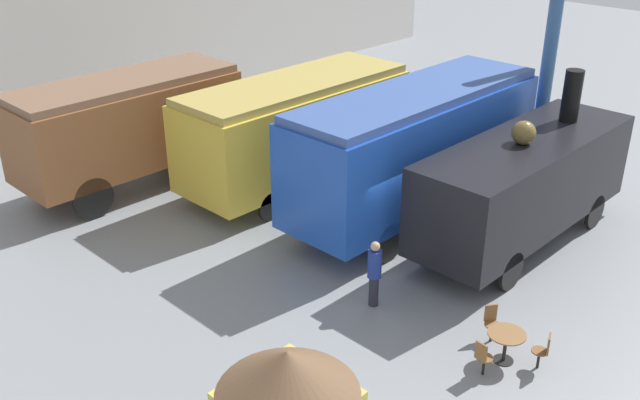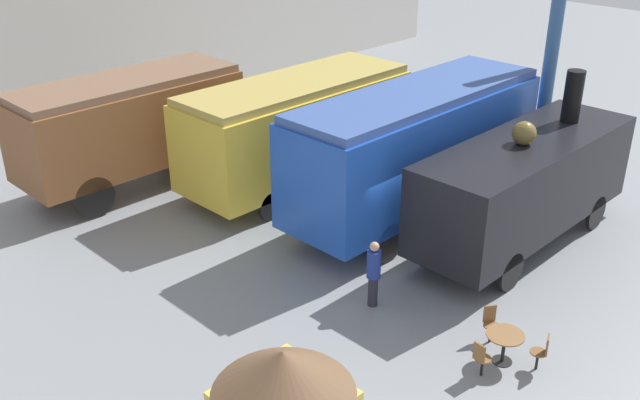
{
  "view_description": "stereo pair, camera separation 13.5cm",
  "coord_description": "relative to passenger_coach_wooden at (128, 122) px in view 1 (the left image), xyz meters",
  "views": [
    {
      "loc": [
        -13.52,
        -11.01,
        9.81
      ],
      "look_at": [
        -1.2,
        1.0,
        1.6
      ],
      "focal_mm": 40.0,
      "sensor_mm": 36.0,
      "label": 1
    },
    {
      "loc": [
        -13.43,
        -11.11,
        9.81
      ],
      "look_at": [
        -1.2,
        1.0,
        1.6
      ],
      "focal_mm": 40.0,
      "sensor_mm": 36.0,
      "label": 2
    }
  ],
  "objects": [
    {
      "name": "cafe_chair_0",
      "position": [
        0.89,
        -13.14,
        -1.71
      ],
      "size": [
        0.4,
        0.4,
        0.87
      ],
      "rotation": [
        0.0,
        0.0,
        4.09
      ],
      "color": "black",
      "rests_on": "ground_plane"
    },
    {
      "name": "backdrop_wall",
      "position": [
        2.26,
        7.07,
        2.28
      ],
      "size": [
        44.0,
        0.15,
        9.0
      ],
      "color": "silver",
      "rests_on": "ground_plane"
    },
    {
      "name": "cafe_table_near",
      "position": [
        0.43,
        -13.78,
        -1.66
      ],
      "size": [
        0.83,
        0.83,
        0.72
      ],
      "color": "black",
      "rests_on": "ground_plane"
    },
    {
      "name": "support_pillar",
      "position": [
        9.79,
        -9.25,
        1.78
      ],
      "size": [
        0.44,
        0.44,
        8.0
      ],
      "color": "#386093",
      "rests_on": "ground_plane"
    },
    {
      "name": "visitor_person",
      "position": [
        0.11,
        -10.35,
        -1.27
      ],
      "size": [
        0.34,
        0.34,
        1.74
      ],
      "color": "#262633",
      "rests_on": "ground_plane"
    },
    {
      "name": "passenger_coach_vintage",
      "position": [
        3.84,
        -3.8,
        -0.16
      ],
      "size": [
        8.06,
        2.87,
        3.57
      ],
      "color": "gold",
      "rests_on": "ground_plane"
    },
    {
      "name": "ground_plane",
      "position": [
        2.26,
        -8.61,
        -2.22
      ],
      "size": [
        80.0,
        80.0,
        0.0
      ],
      "primitive_type": "plane",
      "color": "gray"
    },
    {
      "name": "streamlined_locomotive",
      "position": [
        5.46,
        -7.97,
        0.09
      ],
      "size": [
        10.91,
        2.72,
        3.95
      ],
      "color": "blue",
      "rests_on": "ground_plane"
    },
    {
      "name": "cafe_chair_1",
      "position": [
        -0.35,
        -13.7,
        -1.71
      ],
      "size": [
        0.37,
        0.36,
        0.87
      ],
      "rotation": [
        0.0,
        0.0,
        6.19
      ],
      "color": "black",
      "rests_on": "ground_plane"
    },
    {
      "name": "passenger_coach_wooden",
      "position": [
        0.0,
        0.0,
        0.0
      ],
      "size": [
        7.34,
        2.7,
        3.65
      ],
      "color": "brown",
      "rests_on": "ground_plane"
    },
    {
      "name": "steam_locomotive",
      "position": [
        5.42,
        -11.19,
        -0.33
      ],
      "size": [
        7.79,
        2.43,
        4.57
      ],
      "color": "black",
      "rests_on": "ground_plane"
    },
    {
      "name": "cafe_chair_2",
      "position": [
        0.76,
        -14.49,
        -1.71
      ],
      "size": [
        0.38,
        0.4,
        0.87
      ],
      "rotation": [
        0.0,
        0.0,
        8.28
      ],
      "color": "black",
      "rests_on": "ground_plane"
    }
  ]
}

